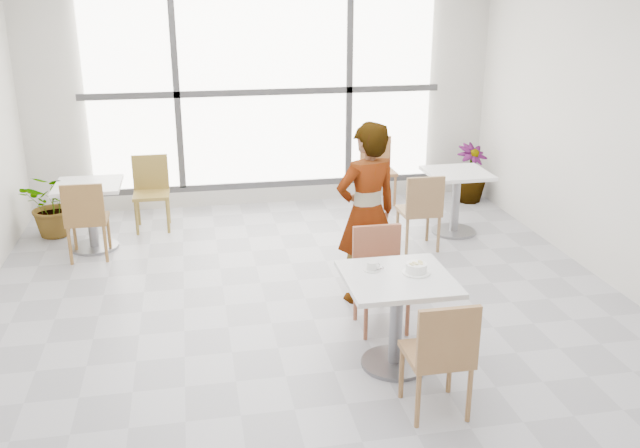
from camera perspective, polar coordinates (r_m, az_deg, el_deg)
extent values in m
plane|color=#9E9EA5|center=(6.14, -0.53, -7.91)|extent=(7.00, 7.00, 0.00)
plane|color=silver|center=(9.02, -4.65, 10.91)|extent=(6.00, 0.00, 6.00)
plane|color=silver|center=(2.49, 14.45, -13.23)|extent=(6.00, 0.00, 6.00)
cube|color=white|center=(8.96, -4.60, 10.86)|extent=(4.40, 0.04, 2.40)
cube|color=#3F3F42|center=(8.93, -4.58, 10.83)|extent=(4.60, 0.05, 0.08)
cube|color=#3F3F42|center=(8.88, -11.76, 10.44)|extent=(0.08, 0.05, 2.40)
cube|color=#3F3F42|center=(9.12, 2.43, 11.05)|extent=(0.08, 0.05, 2.40)
cube|color=#3F3F42|center=(9.19, -4.38, 3.29)|extent=(4.60, 0.05, 0.08)
cube|color=silver|center=(5.18, 6.45, -4.52)|extent=(0.80, 0.80, 0.04)
cylinder|color=slate|center=(5.34, 6.29, -8.21)|extent=(0.10, 0.10, 0.71)
cylinder|color=slate|center=(5.50, 6.16, -11.35)|extent=(0.52, 0.52, 0.03)
cube|color=#986C41|center=(4.82, 9.60, -10.59)|extent=(0.42, 0.42, 0.04)
cube|color=#986C41|center=(4.56, 10.59, -9.23)|extent=(0.42, 0.04, 0.42)
cylinder|color=#986C41|center=(5.14, 10.68, -11.55)|extent=(0.04, 0.04, 0.41)
cylinder|color=#986C41|center=(4.86, 12.25, -13.64)|extent=(0.04, 0.04, 0.41)
cylinder|color=#986C41|center=(5.03, 6.77, -12.07)|extent=(0.04, 0.04, 0.41)
cylinder|color=#986C41|center=(4.74, 8.10, -14.27)|extent=(0.04, 0.04, 0.41)
cube|color=#98553A|center=(5.85, 5.13, -4.78)|extent=(0.42, 0.42, 0.04)
cube|color=#98553A|center=(5.93, 4.70, -2.02)|extent=(0.42, 0.04, 0.42)
cylinder|color=#98553A|center=(5.75, 3.81, -7.70)|extent=(0.04, 0.04, 0.41)
cylinder|color=#98553A|center=(6.06, 2.96, -6.19)|extent=(0.04, 0.04, 0.41)
cylinder|color=#98553A|center=(5.84, 7.26, -7.35)|extent=(0.04, 0.04, 0.41)
cylinder|color=#98553A|center=(6.15, 6.24, -5.88)|extent=(0.04, 0.04, 0.41)
cylinder|color=white|center=(5.23, 7.96, -4.01)|extent=(0.21, 0.21, 0.01)
cylinder|color=white|center=(5.22, 7.98, -3.60)|extent=(0.16, 0.16, 0.07)
torus|color=white|center=(5.20, 7.99, -3.29)|extent=(0.16, 0.16, 0.01)
cylinder|color=beige|center=(5.22, 7.98, -3.62)|extent=(0.14, 0.14, 0.05)
cylinder|color=beige|center=(5.22, 7.80, -3.18)|extent=(0.03, 0.03, 0.01)
cylinder|color=#F6DF9F|center=(5.20, 8.04, -3.32)|extent=(0.03, 0.03, 0.01)
cylinder|color=beige|center=(5.18, 8.02, -3.30)|extent=(0.03, 0.03, 0.02)
cylinder|color=beige|center=(5.19, 8.37, -3.34)|extent=(0.03, 0.03, 0.02)
cylinder|color=#F0E59B|center=(5.18, 8.01, -3.45)|extent=(0.03, 0.03, 0.02)
cylinder|color=beige|center=(5.20, 8.40, -3.33)|extent=(0.03, 0.03, 0.02)
cylinder|color=beige|center=(5.19, 7.51, -3.28)|extent=(0.03, 0.03, 0.02)
cylinder|color=beige|center=(5.22, 8.34, -3.16)|extent=(0.03, 0.03, 0.02)
cylinder|color=beige|center=(5.19, 7.91, -3.27)|extent=(0.03, 0.03, 0.02)
cylinder|color=beige|center=(5.17, 7.65, -3.38)|extent=(0.03, 0.03, 0.02)
cylinder|color=#ECE498|center=(5.22, 8.31, -3.18)|extent=(0.03, 0.03, 0.02)
cylinder|color=beige|center=(5.24, 8.25, -3.05)|extent=(0.03, 0.03, 0.01)
cylinder|color=beige|center=(5.23, 8.03, -3.21)|extent=(0.03, 0.03, 0.02)
cylinder|color=silver|center=(5.25, 4.31, -3.79)|extent=(0.13, 0.13, 0.01)
cylinder|color=silver|center=(5.24, 4.32, -3.45)|extent=(0.08, 0.08, 0.06)
torus|color=silver|center=(5.25, 4.77, -3.41)|extent=(0.05, 0.01, 0.05)
cylinder|color=black|center=(5.23, 4.32, -3.21)|extent=(0.07, 0.07, 0.00)
cube|color=#B4B4B9|center=(5.25, 4.89, -3.76)|extent=(0.09, 0.05, 0.00)
sphere|color=#B4B4B9|center=(5.27, 5.22, -3.66)|extent=(0.02, 0.02, 0.02)
imported|color=black|center=(6.23, 3.88, 0.87)|extent=(0.70, 0.55, 1.69)
cube|color=white|center=(7.91, -18.65, 3.04)|extent=(0.70, 0.70, 0.04)
cylinder|color=gray|center=(8.02, -18.37, 0.47)|extent=(0.10, 0.10, 0.71)
cylinder|color=gray|center=(8.13, -18.12, -1.79)|extent=(0.52, 0.52, 0.03)
cube|color=white|center=(8.15, 11.30, 4.15)|extent=(0.70, 0.70, 0.04)
cylinder|color=gray|center=(8.25, 11.13, 1.64)|extent=(0.10, 0.10, 0.71)
cylinder|color=gray|center=(8.36, 10.98, -0.58)|extent=(0.52, 0.52, 0.03)
cube|color=brown|center=(7.74, -18.68, 0.36)|extent=(0.42, 0.42, 0.04)
cube|color=brown|center=(7.49, -19.04, 1.55)|extent=(0.42, 0.04, 0.42)
cylinder|color=brown|center=(7.96, -17.08, -0.68)|extent=(0.04, 0.04, 0.41)
cylinder|color=brown|center=(7.62, -17.32, -1.59)|extent=(0.04, 0.04, 0.41)
cylinder|color=brown|center=(8.01, -19.63, -0.84)|extent=(0.04, 0.04, 0.41)
cylinder|color=brown|center=(7.67, -19.99, -1.75)|extent=(0.04, 0.04, 0.41)
cube|color=olive|center=(8.44, -13.78, 2.37)|extent=(0.42, 0.42, 0.04)
cube|color=olive|center=(8.56, -13.86, 4.20)|extent=(0.42, 0.04, 0.42)
cylinder|color=olive|center=(8.35, -14.94, 0.46)|extent=(0.04, 0.04, 0.41)
cylinder|color=olive|center=(8.69, -14.80, 1.21)|extent=(0.04, 0.04, 0.41)
cylinder|color=olive|center=(8.33, -12.47, 0.61)|extent=(0.04, 0.04, 0.41)
cylinder|color=olive|center=(8.67, -12.43, 1.36)|extent=(0.04, 0.04, 0.41)
cube|color=olive|center=(7.68, 8.15, 1.07)|extent=(0.42, 0.42, 0.04)
cube|color=olive|center=(7.44, 8.70, 2.30)|extent=(0.42, 0.04, 0.42)
cylinder|color=olive|center=(7.97, 8.89, 0.01)|extent=(0.04, 0.04, 0.41)
cylinder|color=olive|center=(7.66, 9.78, -0.87)|extent=(0.04, 0.04, 0.41)
cylinder|color=olive|center=(7.86, 6.41, -0.16)|extent=(0.04, 0.04, 0.41)
cylinder|color=olive|center=(7.54, 7.21, -1.05)|extent=(0.04, 0.04, 0.41)
cube|color=#906038|center=(9.23, 4.88, 4.30)|extent=(0.42, 0.42, 0.04)
cube|color=#906038|center=(9.35, 4.60, 5.96)|extent=(0.42, 0.04, 0.42)
cylinder|color=#906038|center=(9.08, 4.04, 2.59)|extent=(0.04, 0.04, 0.41)
cylinder|color=#906038|center=(9.41, 3.49, 3.21)|extent=(0.04, 0.04, 0.41)
cylinder|color=#906038|center=(9.17, 6.22, 2.71)|extent=(0.04, 0.04, 0.41)
cylinder|color=#906038|center=(9.50, 5.59, 3.32)|extent=(0.04, 0.04, 0.41)
imported|color=#55813F|center=(8.56, -21.10, 1.53)|extent=(0.87, 0.83, 0.77)
imported|color=#518444|center=(9.50, 12.31, 4.12)|extent=(0.55, 0.55, 0.78)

